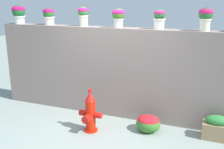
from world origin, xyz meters
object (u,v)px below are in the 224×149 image
object	(u,v)px
potted_plant_5	(206,16)
flower_bush_left	(148,123)
potted_plant_1	(49,15)
potted_plant_0	(19,13)
potted_plant_3	(118,16)
planter_box	(217,128)
potted_plant_4	(159,18)
potted_plant_2	(83,14)
fire_hydrant	(90,113)

from	to	relation	value
potted_plant_5	flower_bush_left	bearing A→B (deg)	-147.95
potted_plant_1	flower_bush_left	world-z (taller)	potted_plant_1
potted_plant_0	flower_bush_left	world-z (taller)	potted_plant_0
potted_plant_3	potted_plant_0	bearing A→B (deg)	-179.74
potted_plant_1	planter_box	size ratio (longest dim) A/B	0.75
flower_bush_left	potted_plant_0	bearing A→B (deg)	170.82
potted_plant_1	potted_plant_4	size ratio (longest dim) A/B	1.00
potted_plant_0	potted_plant_2	size ratio (longest dim) A/B	1.06
potted_plant_0	potted_plant_5	world-z (taller)	potted_plant_0
potted_plant_2	fire_hydrant	distance (m)	2.10
potted_plant_4	fire_hydrant	bearing A→B (deg)	-137.96
planter_box	potted_plant_1	bearing A→B (deg)	173.36
potted_plant_3	fire_hydrant	size ratio (longest dim) A/B	0.45
potted_plant_0	potted_plant_5	xyz separation A→B (m)	(4.10, 0.00, 0.01)
potted_plant_0	fire_hydrant	bearing A→B (deg)	-22.42
fire_hydrant	planter_box	size ratio (longest dim) A/B	1.69
potted_plant_1	flower_bush_left	distance (m)	3.21
potted_plant_0	planter_box	distance (m)	4.89
planter_box	potted_plant_4	bearing A→B (deg)	162.42
potted_plant_5	planter_box	world-z (taller)	potted_plant_5
potted_plant_0	potted_plant_2	world-z (taller)	potted_plant_0
potted_plant_4	planter_box	xyz separation A→B (m)	(1.21, -0.38, -1.89)
potted_plant_3	potted_plant_4	distance (m)	0.82
potted_plant_1	potted_plant_2	distance (m)	0.88
potted_plant_3	planter_box	distance (m)	2.81
planter_box	potted_plant_2	bearing A→B (deg)	171.54
potted_plant_3	flower_bush_left	xyz separation A→B (m)	(0.81, -0.54, -1.95)
potted_plant_5	potted_plant_1	bearing A→B (deg)	178.89
potted_plant_2	potted_plant_4	bearing A→B (deg)	-1.35
potted_plant_3	potted_plant_2	bearing A→B (deg)	176.98
potted_plant_0	potted_plant_5	distance (m)	4.10
potted_plant_5	potted_plant_2	bearing A→B (deg)	178.75
potted_plant_3	potted_plant_5	bearing A→B (deg)	-0.39
potted_plant_5	planter_box	distance (m)	2.01
potted_plant_5	planter_box	size ratio (longest dim) A/B	0.84
potted_plant_1	flower_bush_left	size ratio (longest dim) A/B	0.81
fire_hydrant	potted_plant_5	bearing A→B (deg)	26.24
potted_plant_4	potted_plant_5	bearing A→B (deg)	-1.07
potted_plant_3	potted_plant_4	bearing A→B (deg)	0.30
potted_plant_2	potted_plant_5	size ratio (longest dim) A/B	0.97
fire_hydrant	potted_plant_0	bearing A→B (deg)	157.58
potted_plant_3	planter_box	size ratio (longest dim) A/B	0.76
potted_plant_0	potted_plant_4	world-z (taller)	potted_plant_0
potted_plant_0	potted_plant_2	distance (m)	1.65
potted_plant_0	potted_plant_5	size ratio (longest dim) A/B	1.03
potted_plant_1	potted_plant_3	world-z (taller)	potted_plant_3
potted_plant_1	planter_box	bearing A→B (deg)	-6.64
potted_plant_2	planter_box	bearing A→B (deg)	-8.46
potted_plant_4	fire_hydrant	xyz separation A→B (m)	(-1.04, -0.94, -1.73)
potted_plant_0	flower_bush_left	bearing A→B (deg)	-9.18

